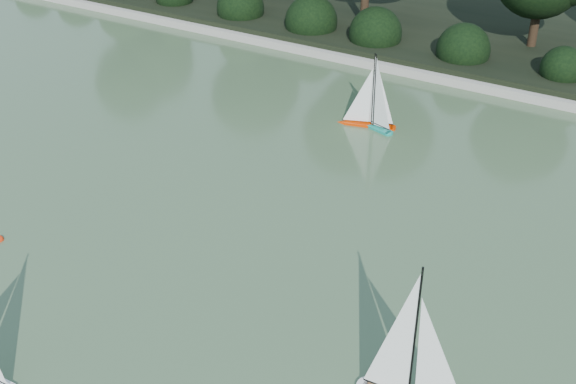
# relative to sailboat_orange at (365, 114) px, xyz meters

# --- Properties ---
(ground) EXTENTS (80.00, 80.00, 0.00)m
(ground) POSITION_rel_sailboat_orange_xyz_m (0.62, -6.19, -0.24)
(ground) COLOR #334529
(ground) RESTS_ON ground
(pond_coping) EXTENTS (40.00, 0.35, 0.18)m
(pond_coping) POSITION_rel_sailboat_orange_xyz_m (0.62, 2.81, -0.15)
(pond_coping) COLOR gray
(pond_coping) RESTS_ON ground
(far_bank) EXTENTS (40.00, 8.00, 0.30)m
(far_bank) POSITION_rel_sailboat_orange_xyz_m (0.62, 6.81, -0.09)
(far_bank) COLOR black
(far_bank) RESTS_ON ground
(shrub_hedge) EXTENTS (29.10, 1.10, 1.10)m
(shrub_hedge) POSITION_rel_sailboat_orange_xyz_m (0.62, 3.71, 0.21)
(shrub_hedge) COLOR black
(shrub_hedge) RESTS_ON ground
(sailboat_orange) EXTENTS (1.13, 0.44, 1.54)m
(sailboat_orange) POSITION_rel_sailboat_orange_xyz_m (0.00, 0.00, 0.00)
(sailboat_orange) COLOR red
(sailboat_orange) RESTS_ON ground
(sailboat_teal) EXTENTS (1.10, 0.49, 1.52)m
(sailboat_teal) POSITION_rel_sailboat_orange_xyz_m (0.06, 0.05, -0.00)
(sailboat_teal) COLOR #158473
(sailboat_teal) RESTS_ON ground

